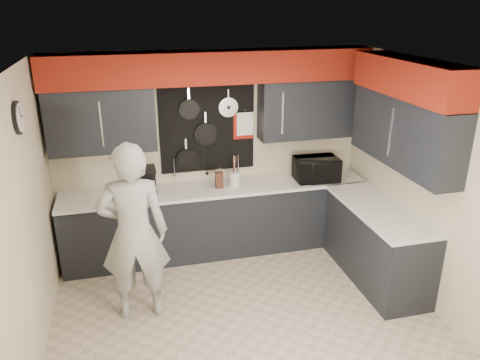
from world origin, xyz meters
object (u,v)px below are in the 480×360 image
object	(u,v)px
coffee_maker	(148,179)
knife_block	(219,180)
person	(134,234)
utensil_crock	(235,179)
microwave	(316,169)

from	to	relation	value
coffee_maker	knife_block	bearing A→B (deg)	-5.58
knife_block	coffee_maker	size ratio (longest dim) A/B	0.61
coffee_maker	person	world-z (taller)	person
utensil_crock	knife_block	bearing A→B (deg)	-170.45
microwave	utensil_crock	world-z (taller)	microwave
knife_block	coffee_maker	bearing A→B (deg)	177.16
knife_block	utensil_crock	xyz separation A→B (m)	(0.21, 0.04, -0.01)
utensil_crock	person	size ratio (longest dim) A/B	0.09
microwave	person	world-z (taller)	person
microwave	person	xyz separation A→B (m)	(-2.40, -1.03, -0.12)
knife_block	utensil_crock	size ratio (longest dim) A/B	1.17
microwave	utensil_crock	bearing A→B (deg)	177.01
coffee_maker	person	xyz separation A→B (m)	(-0.23, -1.16, -0.14)
knife_block	microwave	bearing A→B (deg)	-0.32
microwave	coffee_maker	bearing A→B (deg)	178.34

